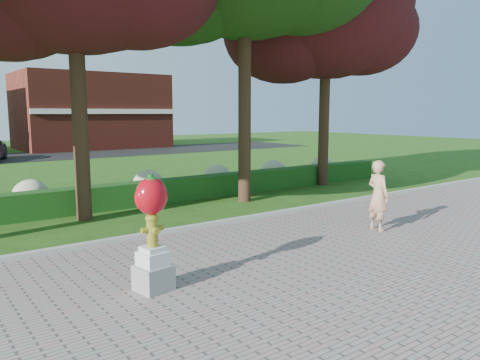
{
  "coord_description": "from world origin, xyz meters",
  "views": [
    {
      "loc": [
        -6.32,
        -7.47,
        3.11
      ],
      "look_at": [
        -0.04,
        1.0,
        1.58
      ],
      "focal_mm": 35.0,
      "sensor_mm": 36.0,
      "label": 1
    }
  ],
  "objects": [
    {
      "name": "walkway",
      "position": [
        0.0,
        -4.0,
        0.02
      ],
      "size": [
        40.0,
        14.0,
        0.04
      ],
      "primitive_type": "cube",
      "color": "gray",
      "rests_on": "ground"
    },
    {
      "name": "tree_far_right",
      "position": [
        8.4,
        6.58,
        6.97
      ],
      "size": [
        7.88,
        6.72,
        10.21
      ],
      "color": "black",
      "rests_on": "ground"
    },
    {
      "name": "building_right",
      "position": [
        8.0,
        34.0,
        3.2
      ],
      "size": [
        12.0,
        8.0,
        6.4
      ],
      "primitive_type": "cube",
      "color": "maroon",
      "rests_on": "ground"
    },
    {
      "name": "street",
      "position": [
        0.0,
        28.0,
        0.01
      ],
      "size": [
        50.0,
        8.0,
        0.02
      ],
      "primitive_type": "cube",
      "color": "black",
      "rests_on": "ground"
    },
    {
      "name": "hydrant_sculpture",
      "position": [
        -2.88,
        -0.31,
        1.12
      ],
      "size": [
        0.63,
        0.63,
        2.04
      ],
      "rotation": [
        0.0,
        0.0,
        0.15
      ],
      "color": "gray",
      "rests_on": "walkway"
    },
    {
      "name": "hydrangea_row",
      "position": [
        0.57,
        8.0,
        0.55
      ],
      "size": [
        20.1,
        1.1,
        0.99
      ],
      "color": "#B0B68B",
      "rests_on": "ground"
    },
    {
      "name": "woman",
      "position": [
        3.72,
        0.02,
        0.96
      ],
      "size": [
        0.54,
        0.73,
        1.85
      ],
      "primitive_type": "imported",
      "rotation": [
        0.0,
        0.0,
        1.42
      ],
      "color": "tan",
      "rests_on": "walkway"
    },
    {
      "name": "curb",
      "position": [
        0.0,
        3.0,
        0.07
      ],
      "size": [
        40.0,
        0.18,
        0.15
      ],
      "primitive_type": "cube",
      "color": "#ADADA5",
      "rests_on": "ground"
    },
    {
      "name": "lawn_hedge",
      "position": [
        0.0,
        7.0,
        0.4
      ],
      "size": [
        24.0,
        0.7,
        0.8
      ],
      "primitive_type": "cube",
      "color": "#184212",
      "rests_on": "ground"
    },
    {
      "name": "ground",
      "position": [
        0.0,
        0.0,
        0.0
      ],
      "size": [
        100.0,
        100.0,
        0.0
      ],
      "primitive_type": "plane",
      "color": "#254A12",
      "rests_on": "ground"
    }
  ]
}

